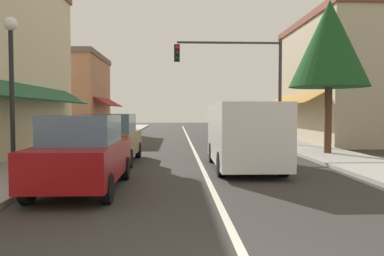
{
  "coord_description": "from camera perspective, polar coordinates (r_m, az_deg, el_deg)",
  "views": [
    {
      "loc": [
        -0.87,
        -3.03,
        1.87
      ],
      "look_at": [
        -0.08,
        15.32,
        1.05
      ],
      "focal_mm": 35.68,
      "sensor_mm": 36.0,
      "label": 1
    }
  ],
  "objects": [
    {
      "name": "sidewalk_right",
      "position": [
        22.05,
        14.34,
        -2.23
      ],
      "size": [
        2.6,
        56.0,
        0.12
      ],
      "primitive_type": "cube",
      "color": "#A39E99",
      "rests_on": "ground"
    },
    {
      "name": "lane_center_stripe",
      "position": [
        21.13,
        -0.1,
        -2.51
      ],
      "size": [
        0.14,
        52.0,
        0.01
      ],
      "primitive_type": "cube",
      "color": "silver",
      "rests_on": "ground"
    },
    {
      "name": "storefront_right_block",
      "position": [
        25.41,
        22.27,
        6.57
      ],
      "size": [
        7.12,
        10.2,
        7.45
      ],
      "color": "#BCAD8E",
      "rests_on": "ground"
    },
    {
      "name": "parked_car_second_left",
      "position": [
        14.11,
        -11.87,
        -1.53
      ],
      "size": [
        1.82,
        4.12,
        1.77
      ],
      "rotation": [
        0.0,
        0.0,
        -0.01
      ],
      "color": "brown",
      "rests_on": "ground"
    },
    {
      "name": "van_in_lane",
      "position": [
        12.52,
        7.71,
        -0.78
      ],
      "size": [
        2.06,
        5.21,
        2.12
      ],
      "rotation": [
        0.0,
        0.0,
        -0.01
      ],
      "color": "silver",
      "rests_on": "ground"
    },
    {
      "name": "storefront_far_left",
      "position": [
        32.11,
        -17.22,
        4.79
      ],
      "size": [
        5.74,
        8.2,
        6.36
      ],
      "color": "#9E6B4C",
      "rests_on": "ground"
    },
    {
      "name": "parked_car_nearest_left",
      "position": [
        9.33,
        -15.95,
        -3.65
      ],
      "size": [
        1.8,
        4.11,
        1.77
      ],
      "rotation": [
        0.0,
        0.0,
        -0.0
      ],
      "color": "maroon",
      "rests_on": "ground"
    },
    {
      "name": "tree_right_near",
      "position": [
        17.11,
        19.84,
        11.71
      ],
      "size": [
        3.27,
        3.27,
        6.46
      ],
      "color": "#4C331E",
      "rests_on": "ground"
    },
    {
      "name": "street_lamp_left_near",
      "position": [
        11.23,
        -25.38,
        7.9
      ],
      "size": [
        0.36,
        0.36,
        4.34
      ],
      "color": "black",
      "rests_on": "ground"
    },
    {
      "name": "sidewalk_left",
      "position": [
        21.61,
        -14.85,
        -2.33
      ],
      "size": [
        2.6,
        56.0,
        0.12
      ],
      "primitive_type": "cube",
      "color": "#A39E99",
      "rests_on": "ground"
    },
    {
      "name": "ground_plane",
      "position": [
        21.13,
        -0.1,
        -2.52
      ],
      "size": [
        80.0,
        80.0,
        0.0
      ],
      "primitive_type": "plane",
      "color": "#33302D"
    },
    {
      "name": "traffic_signal_mast_arm",
      "position": [
        20.89,
        7.68,
        8.38
      ],
      "size": [
        5.83,
        0.5,
        5.78
      ],
      "color": "#333333",
      "rests_on": "ground"
    }
  ]
}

